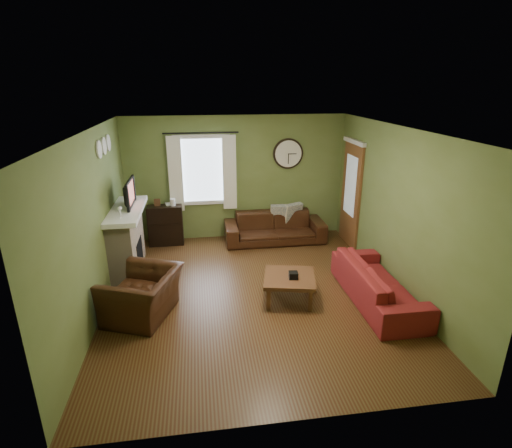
{
  "coord_description": "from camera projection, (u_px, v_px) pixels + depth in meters",
  "views": [
    {
      "loc": [
        -0.78,
        -5.63,
        3.25
      ],
      "look_at": [
        0.1,
        0.4,
        1.05
      ],
      "focal_mm": 28.0,
      "sensor_mm": 36.0,
      "label": 1
    }
  ],
  "objects": [
    {
      "name": "floor",
      "position": [
        253.0,
        294.0,
        6.45
      ],
      "size": [
        4.6,
        5.2,
        0.0
      ],
      "primitive_type": "cube",
      "color": "#4A2E16",
      "rests_on": "ground"
    },
    {
      "name": "ceiling",
      "position": [
        253.0,
        130.0,
        5.57
      ],
      "size": [
        4.6,
        5.2,
        0.0
      ],
      "primitive_type": "cube",
      "color": "white",
      "rests_on": "ground"
    },
    {
      "name": "wall_left",
      "position": [
        94.0,
        225.0,
        5.7
      ],
      "size": [
        0.0,
        5.2,
        2.6
      ],
      "primitive_type": "cube",
      "color": "olive",
      "rests_on": "ground"
    },
    {
      "name": "wall_right",
      "position": [
        397.0,
        211.0,
        6.32
      ],
      "size": [
        0.0,
        5.2,
        2.6
      ],
      "primitive_type": "cube",
      "color": "olive",
      "rests_on": "ground"
    },
    {
      "name": "wall_back",
      "position": [
        236.0,
        178.0,
        8.43
      ],
      "size": [
        4.6,
        0.0,
        2.6
      ],
      "primitive_type": "cube",
      "color": "olive",
      "rests_on": "ground"
    },
    {
      "name": "wall_front",
      "position": [
        293.0,
        310.0,
        3.59
      ],
      "size": [
        4.6,
        0.0,
        2.6
      ],
      "primitive_type": "cube",
      "color": "olive",
      "rests_on": "ground"
    },
    {
      "name": "fireplace",
      "position": [
        127.0,
        242.0,
        7.05
      ],
      "size": [
        0.4,
        1.4,
        1.1
      ],
      "primitive_type": "cube",
      "color": "tan",
      "rests_on": "floor"
    },
    {
      "name": "firebox",
      "position": [
        139.0,
        255.0,
        7.16
      ],
      "size": [
        0.04,
        0.6,
        0.55
      ],
      "primitive_type": "cube",
      "color": "black",
      "rests_on": "fireplace"
    },
    {
      "name": "mantel",
      "position": [
        125.0,
        211.0,
        6.85
      ],
      "size": [
        0.58,
        1.6,
        0.08
      ],
      "primitive_type": "cube",
      "color": "white",
      "rests_on": "fireplace"
    },
    {
      "name": "tv",
      "position": [
        126.0,
        196.0,
        6.92
      ],
      "size": [
        0.08,
        0.6,
        0.35
      ],
      "primitive_type": "imported",
      "rotation": [
        0.0,
        0.0,
        1.57
      ],
      "color": "black",
      "rests_on": "mantel"
    },
    {
      "name": "tv_screen",
      "position": [
        131.0,
        193.0,
        6.91
      ],
      "size": [
        0.02,
        0.62,
        0.36
      ],
      "primitive_type": "cube",
      "color": "#994C3F",
      "rests_on": "mantel"
    },
    {
      "name": "medallion_left",
      "position": [
        99.0,
        149.0,
        6.12
      ],
      "size": [
        0.28,
        0.28,
        0.03
      ],
      "primitive_type": "cylinder",
      "color": "white",
      "rests_on": "wall_left"
    },
    {
      "name": "medallion_mid",
      "position": [
        104.0,
        146.0,
        6.45
      ],
      "size": [
        0.28,
        0.28,
        0.03
      ],
      "primitive_type": "cylinder",
      "color": "white",
      "rests_on": "wall_left"
    },
    {
      "name": "medallion_right",
      "position": [
        108.0,
        143.0,
        6.77
      ],
      "size": [
        0.28,
        0.28,
        0.03
      ],
      "primitive_type": "cylinder",
      "color": "white",
      "rests_on": "wall_left"
    },
    {
      "name": "window_pane",
      "position": [
        203.0,
        170.0,
        8.25
      ],
      "size": [
        1.0,
        0.02,
        1.3
      ],
      "primitive_type": null,
      "color": "silver",
      "rests_on": "wall_back"
    },
    {
      "name": "curtain_rod",
      "position": [
        201.0,
        133.0,
        7.89
      ],
      "size": [
        0.03,
        0.03,
        1.5
      ],
      "primitive_type": "cylinder",
      "color": "black",
      "rests_on": "wall_back"
    },
    {
      "name": "curtain_left",
      "position": [
        175.0,
        174.0,
        8.1
      ],
      "size": [
        0.28,
        0.04,
        1.55
      ],
      "primitive_type": "cube",
      "color": "white",
      "rests_on": "wall_back"
    },
    {
      "name": "curtain_right",
      "position": [
        229.0,
        173.0,
        8.25
      ],
      "size": [
        0.28,
        0.04,
        1.55
      ],
      "primitive_type": "cube",
      "color": "white",
      "rests_on": "wall_back"
    },
    {
      "name": "wall_clock",
      "position": [
        288.0,
        154.0,
        8.36
      ],
      "size": [
        0.64,
        0.06,
        0.64
      ],
      "primitive_type": null,
      "color": "white",
      "rests_on": "wall_back"
    },
    {
      "name": "door",
      "position": [
        351.0,
        195.0,
        8.13
      ],
      "size": [
        0.05,
        0.9,
        2.1
      ],
      "primitive_type": "cube",
      "color": "brown",
      "rests_on": "floor"
    },
    {
      "name": "bookshelf",
      "position": [
        166.0,
        225.0,
        8.27
      ],
      "size": [
        0.7,
        0.3,
        0.84
      ],
      "primitive_type": null,
      "color": "black",
      "rests_on": "floor"
    },
    {
      "name": "book",
      "position": [
        165.0,
        199.0,
        8.17
      ],
      "size": [
        0.22,
        0.26,
        0.02
      ],
      "primitive_type": "imported",
      "rotation": [
        0.0,
        0.0,
        0.21
      ],
      "color": "#52301C",
      "rests_on": "bookshelf"
    },
    {
      "name": "sofa_brown",
      "position": [
        275.0,
        227.0,
        8.47
      ],
      "size": [
        2.1,
        0.82,
        0.61
      ],
      "primitive_type": "imported",
      "color": "black",
      "rests_on": "floor"
    },
    {
      "name": "pillow_left",
      "position": [
        293.0,
        213.0,
        8.64
      ],
      "size": [
        0.42,
        0.27,
        0.41
      ],
      "primitive_type": "cube",
      "rotation": [
        0.0,
        0.0,
        0.41
      ],
      "color": "#979A92",
      "rests_on": "sofa_brown"
    },
    {
      "name": "pillow_right",
      "position": [
        280.0,
        214.0,
        8.58
      ],
      "size": [
        0.4,
        0.14,
        0.4
      ],
      "primitive_type": "cube",
      "rotation": [
        0.0,
        0.0,
        -0.05
      ],
      "color": "#979A92",
      "rests_on": "sofa_brown"
    },
    {
      "name": "sofa_red",
      "position": [
        378.0,
        283.0,
        6.16
      ],
      "size": [
        0.81,
        2.06,
        0.6
      ],
      "primitive_type": "imported",
      "rotation": [
        0.0,
        0.0,
        1.57
      ],
      "color": "maroon",
      "rests_on": "floor"
    },
    {
      "name": "armchair",
      "position": [
        143.0,
        295.0,
        5.75
      ],
      "size": [
        1.22,
        1.3,
        0.68
      ],
      "primitive_type": "imported",
      "rotation": [
        0.0,
        0.0,
        -1.93
      ],
      "color": "black",
      "rests_on": "floor"
    },
    {
      "name": "coffee_table",
      "position": [
        289.0,
        288.0,
        6.2
      ],
      "size": [
        0.91,
        0.91,
        0.41
      ],
      "primitive_type": null,
      "rotation": [
        0.0,
        0.0,
        -0.21
      ],
      "color": "#52301C",
      "rests_on": "floor"
    },
    {
      "name": "tissue_box",
      "position": [
        293.0,
        279.0,
        6.08
      ],
      "size": [
        0.15,
        0.15,
        0.1
      ],
      "primitive_type": "cube",
      "rotation": [
        0.0,
        0.0,
        -0.1
      ],
      "color": "black",
      "rests_on": "coffee_table"
    },
    {
      "name": "wine_glass_a",
      "position": [
        120.0,
        213.0,
        6.31
      ],
      "size": [
        0.07,
        0.07,
        0.19
      ],
      "primitive_type": null,
      "color": "white",
      "rests_on": "mantel"
    },
    {
      "name": "wine_glass_b",
      "position": [
        120.0,
        212.0,
        6.36
      ],
      "size": [
        0.06,
        0.06,
        0.18
      ],
      "primitive_type": null,
      "color": "white",
      "rests_on": "mantel"
    }
  ]
}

